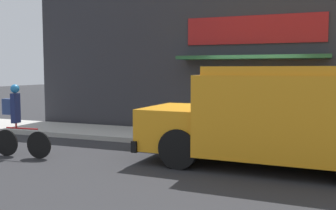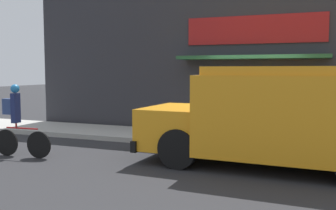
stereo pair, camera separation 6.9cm
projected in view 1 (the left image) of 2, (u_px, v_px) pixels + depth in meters
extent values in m
plane|color=#2B2B2D|center=(243.00, 152.00, 9.60)|extent=(70.00, 70.00, 0.00)
cube|color=#ADAAA3|center=(250.00, 142.00, 10.52)|extent=(28.00, 2.01, 0.14)
cube|color=#2D2D33|center=(259.00, 51.00, 11.43)|extent=(15.34, 0.18, 5.09)
cube|color=maroon|center=(254.00, 30.00, 11.33)|extent=(3.99, 0.05, 0.81)
cube|color=#235633|center=(251.00, 57.00, 11.02)|extent=(4.19, 0.87, 0.10)
cube|color=orange|center=(304.00, 116.00, 7.77)|extent=(4.07, 2.27, 1.60)
cube|color=orange|center=(180.00, 126.00, 8.86)|extent=(1.38, 2.02, 0.88)
cube|color=orange|center=(305.00, 71.00, 7.69)|extent=(3.74, 2.09, 0.17)
cube|color=black|center=(155.00, 139.00, 9.14)|extent=(0.19, 2.11, 0.24)
cube|color=red|center=(260.00, 104.00, 9.41)|extent=(0.04, 0.44, 0.44)
cylinder|color=black|center=(207.00, 135.00, 9.58)|extent=(0.82, 0.29, 0.81)
cylinder|color=black|center=(179.00, 149.00, 7.91)|extent=(0.82, 0.29, 0.81)
cylinder|color=black|center=(39.00, 145.00, 8.82)|extent=(0.62, 0.08, 0.62)
cylinder|color=black|center=(6.00, 143.00, 9.10)|extent=(0.62, 0.08, 0.62)
cylinder|color=red|center=(22.00, 128.00, 8.93)|extent=(0.85, 0.09, 0.04)
cylinder|color=red|center=(16.00, 125.00, 8.97)|extent=(0.04, 0.04, 0.12)
cube|color=navy|center=(16.00, 108.00, 8.94)|extent=(0.13, 0.21, 0.68)
sphere|color=#2375B7|center=(15.00, 89.00, 8.90)|extent=(0.20, 0.20, 0.20)
cube|color=navy|center=(9.00, 107.00, 8.99)|extent=(0.27, 0.16, 0.36)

